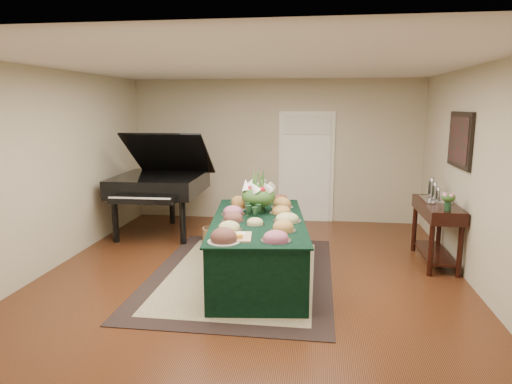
# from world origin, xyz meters

# --- Properties ---
(ground) EXTENTS (6.00, 6.00, 0.00)m
(ground) POSITION_xyz_m (0.00, 0.00, 0.00)
(ground) COLOR black
(ground) RESTS_ON ground
(area_rug) EXTENTS (2.36, 3.30, 0.01)m
(area_rug) POSITION_xyz_m (-0.14, -0.06, 0.01)
(area_rug) COLOR black
(area_rug) RESTS_ON ground
(kitchen_doorway) EXTENTS (1.05, 0.07, 2.10)m
(kitchen_doorway) POSITION_xyz_m (0.60, 2.97, 1.02)
(kitchen_doorway) COLOR white
(kitchen_doorway) RESTS_ON ground
(buffet_table) EXTENTS (1.44, 2.57, 0.78)m
(buffet_table) POSITION_xyz_m (0.09, -0.14, 0.40)
(buffet_table) COLOR black
(buffet_table) RESTS_ON ground
(food_platters) EXTENTS (1.10, 2.41, 0.12)m
(food_platters) POSITION_xyz_m (0.08, -0.12, 0.83)
(food_platters) COLOR silver
(food_platters) RESTS_ON buffet_table
(cutting_board) EXTENTS (0.42, 0.42, 0.10)m
(cutting_board) POSITION_xyz_m (-0.07, -0.99, 0.82)
(cutting_board) COLOR tan
(cutting_board) RESTS_ON buffet_table
(green_goblets) EXTENTS (0.23, 0.32, 0.18)m
(green_goblets) POSITION_xyz_m (0.01, -0.11, 0.87)
(green_goblets) COLOR #15341D
(green_goblets) RESTS_ON buffet_table
(floral_centerpiece) EXTENTS (0.47, 0.47, 0.47)m
(floral_centerpiece) POSITION_xyz_m (0.04, 0.24, 1.06)
(floral_centerpiece) COLOR #15341D
(floral_centerpiece) RESTS_ON buffet_table
(grand_piano) EXTENTS (1.59, 1.78, 1.77)m
(grand_piano) POSITION_xyz_m (-1.87, 1.72, 0.89)
(grand_piano) COLOR black
(grand_piano) RESTS_ON ground
(wicker_basket) EXTENTS (0.37, 0.37, 0.23)m
(wicker_basket) POSITION_xyz_m (-0.85, 1.35, 0.12)
(wicker_basket) COLOR olive
(wicker_basket) RESTS_ON ground
(mahogany_sideboard) EXTENTS (0.45, 1.26, 0.88)m
(mahogany_sideboard) POSITION_xyz_m (2.49, 0.76, 0.68)
(mahogany_sideboard) COLOR black
(mahogany_sideboard) RESTS_ON ground
(tea_service) EXTENTS (0.34, 0.58, 0.30)m
(tea_service) POSITION_xyz_m (2.50, 0.97, 0.99)
(tea_service) COLOR silver
(tea_service) RESTS_ON mahogany_sideboard
(pink_bouquet) EXTENTS (0.19, 0.19, 0.24)m
(pink_bouquet) POSITION_xyz_m (2.49, 0.28, 1.04)
(pink_bouquet) COLOR #15341D
(pink_bouquet) RESTS_ON mahogany_sideboard
(wall_painting) EXTENTS (0.05, 0.95, 0.75)m
(wall_painting) POSITION_xyz_m (2.72, 0.76, 1.75)
(wall_painting) COLOR black
(wall_painting) RESTS_ON ground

